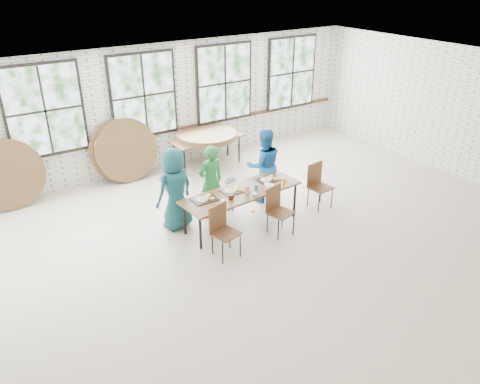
# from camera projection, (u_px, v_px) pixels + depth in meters

# --- Properties ---
(room) EXTENTS (12.00, 12.00, 12.00)m
(room) POSITION_uv_depth(u_px,v_px,m) (144.00, 97.00, 10.82)
(room) COLOR beige
(room) RESTS_ON ground
(dining_table) EXTENTS (2.45, 0.97, 0.74)m
(dining_table) POSITION_uv_depth(u_px,v_px,m) (242.00, 194.00, 8.91)
(dining_table) COLOR brown
(dining_table) RESTS_ON ground
(chair_near_left) EXTENTS (0.52, 0.50, 0.95)m
(chair_near_left) POSITION_uv_depth(u_px,v_px,m) (222.00, 226.00, 8.06)
(chair_near_left) COLOR #55341C
(chair_near_left) RESTS_ON ground
(chair_near_right) EXTENTS (0.51, 0.50, 0.95)m
(chair_near_right) POSITION_uv_depth(u_px,v_px,m) (277.00, 206.00, 8.73)
(chair_near_right) COLOR #55341C
(chair_near_right) RESTS_ON ground
(chair_spare) EXTENTS (0.46, 0.45, 0.95)m
(chair_spare) POSITION_uv_depth(u_px,v_px,m) (317.00, 181.00, 9.70)
(chair_spare) COLOR #55341C
(chair_spare) RESTS_ON ground
(adult_teal) EXTENTS (0.89, 0.69, 1.62)m
(adult_teal) POSITION_uv_depth(u_px,v_px,m) (175.00, 189.00, 8.81)
(adult_teal) COLOR #175954
(adult_teal) RESTS_ON ground
(adult_green) EXTENTS (0.57, 0.39, 1.52)m
(adult_green) POSITION_uv_depth(u_px,v_px,m) (211.00, 182.00, 9.22)
(adult_green) COLOR #1E732F
(adult_green) RESTS_ON ground
(toddler) EXTENTS (0.55, 0.38, 0.78)m
(toddler) POSITION_uv_depth(u_px,v_px,m) (230.00, 193.00, 9.60)
(toddler) COLOR #12253A
(toddler) RESTS_ON ground
(adult_blue) EXTENTS (0.93, 0.82, 1.60)m
(adult_blue) POSITION_uv_depth(u_px,v_px,m) (264.00, 166.00, 9.84)
(adult_blue) COLOR #175FA6
(adult_blue) RESTS_ON ground
(storage_table) EXTENTS (1.83, 0.83, 0.74)m
(storage_table) POSITION_uv_depth(u_px,v_px,m) (207.00, 140.00, 11.58)
(storage_table) COLOR brown
(storage_table) RESTS_ON ground
(tabletop_clutter) EXTENTS (1.93, 0.63, 0.11)m
(tabletop_clutter) POSITION_uv_depth(u_px,v_px,m) (247.00, 189.00, 8.89)
(tabletop_clutter) COLOR black
(tabletop_clutter) RESTS_ON dining_table
(round_tops_stacked) EXTENTS (1.50, 1.50, 0.13)m
(round_tops_stacked) POSITION_uv_depth(u_px,v_px,m) (207.00, 135.00, 11.53)
(round_tops_stacked) COLOR brown
(round_tops_stacked) RESTS_ON storage_table
(round_tops_leaning) EXTENTS (4.06, 0.48, 1.48)m
(round_tops_leaning) POSITION_uv_depth(u_px,v_px,m) (88.00, 158.00, 10.39)
(round_tops_leaning) COLOR brown
(round_tops_leaning) RESTS_ON ground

